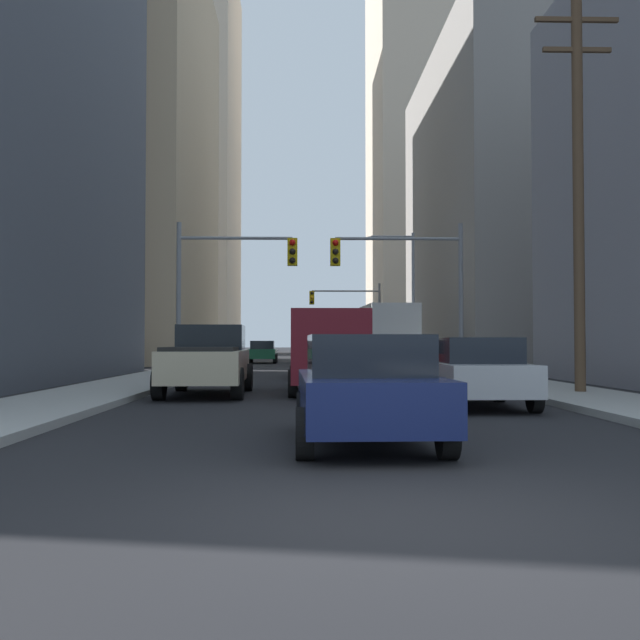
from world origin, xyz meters
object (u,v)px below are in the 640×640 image
(sedan_silver, at_px, (477,372))
(city_bus, at_px, (381,333))
(pickup_truck_beige, at_px, (208,360))
(sedan_red, at_px, (319,358))
(cargo_van_maroon, at_px, (328,347))
(sedan_blue, at_px, (310,352))
(traffic_signal_near_left, at_px, (231,272))
(sedan_navy, at_px, (367,389))
(sedan_green, at_px, (263,352))
(traffic_signal_far_right, at_px, (348,307))
(traffic_signal_near_right, at_px, (403,272))

(sedan_silver, bearing_deg, city_bus, 88.29)
(pickup_truck_beige, bearing_deg, sedan_red, 72.04)
(pickup_truck_beige, xyz_separation_m, cargo_van_maroon, (3.27, 0.57, 0.35))
(sedan_red, bearing_deg, city_bus, 72.69)
(city_bus, bearing_deg, sedan_blue, 117.35)
(city_bus, relative_size, traffic_signal_near_left, 1.93)
(sedan_navy, relative_size, sedan_green, 1.01)
(cargo_van_maroon, distance_m, sedan_green, 30.41)
(sedan_silver, bearing_deg, sedan_red, 102.40)
(sedan_navy, distance_m, sedan_blue, 40.07)
(traffic_signal_near_left, distance_m, traffic_signal_far_right, 29.93)
(sedan_blue, xyz_separation_m, traffic_signal_far_right, (3.09, 7.28, 3.35))
(pickup_truck_beige, bearing_deg, traffic_signal_near_right, 51.80)
(sedan_silver, distance_m, sedan_blue, 34.36)
(cargo_van_maroon, height_order, sedan_navy, cargo_van_maroon)
(pickup_truck_beige, xyz_separation_m, sedan_red, (3.25, 10.02, -0.16))
(sedan_green, height_order, traffic_signal_near_right, traffic_signal_near_right)
(pickup_truck_beige, xyz_separation_m, sedan_green, (-0.04, 30.79, -0.16))
(pickup_truck_beige, relative_size, traffic_signal_near_left, 0.91)
(traffic_signal_near_right, distance_m, traffic_signal_far_right, 29.24)
(sedan_green, bearing_deg, sedan_red, -80.99)
(sedan_red, relative_size, traffic_signal_near_right, 0.71)
(cargo_van_maroon, relative_size, traffic_signal_near_left, 0.87)
(traffic_signal_near_left, bearing_deg, traffic_signal_far_right, 77.68)
(sedan_green, xyz_separation_m, traffic_signal_near_left, (-0.09, -22.59, 3.31))
(pickup_truck_beige, xyz_separation_m, traffic_signal_near_right, (6.45, 8.20, 3.17))
(traffic_signal_near_left, distance_m, traffic_signal_near_right, 6.58)
(city_bus, relative_size, sedan_navy, 2.73)
(sedan_red, relative_size, sedan_green, 1.01)
(sedan_blue, relative_size, traffic_signal_near_left, 0.70)
(pickup_truck_beige, height_order, sedan_blue, pickup_truck_beige)
(city_bus, bearing_deg, pickup_truck_beige, -107.60)
(city_bus, distance_m, sedan_silver, 26.59)
(sedan_red, height_order, traffic_signal_near_right, traffic_signal_near_right)
(sedan_red, bearing_deg, sedan_green, 99.01)
(traffic_signal_near_left, bearing_deg, sedan_green, 89.78)
(city_bus, relative_size, sedan_blue, 2.75)
(sedan_silver, bearing_deg, traffic_signal_near_right, 89.49)
(traffic_signal_near_right, height_order, traffic_signal_far_right, same)
(sedan_green, relative_size, traffic_signal_far_right, 0.70)
(pickup_truck_beige, bearing_deg, city_bus, 72.40)
(sedan_silver, xyz_separation_m, sedan_green, (-6.39, 34.85, 0.00))
(sedan_navy, relative_size, traffic_signal_far_right, 0.71)
(city_bus, distance_m, pickup_truck_beige, 23.62)
(sedan_red, bearing_deg, pickup_truck_beige, -107.96)
(cargo_van_maroon, height_order, sedan_silver, cargo_van_maroon)
(sedan_navy, xyz_separation_m, sedan_blue, (-0.24, 40.07, 0.00))
(sedan_green, bearing_deg, sedan_navy, -85.15)
(city_bus, relative_size, sedan_red, 2.72)
(pickup_truck_beige, xyz_separation_m, sedan_silver, (6.34, -4.06, -0.16))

